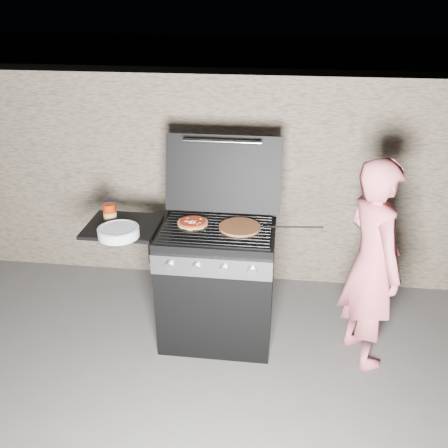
# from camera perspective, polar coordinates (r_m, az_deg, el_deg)

# --- Properties ---
(ground) EXTENTS (50.00, 50.00, 0.00)m
(ground) POSITION_cam_1_polar(r_m,az_deg,el_deg) (3.91, -0.74, -12.59)
(ground) COLOR #4D4943
(stone_wall) EXTENTS (8.00, 0.35, 1.80)m
(stone_wall) POSITION_cam_1_polar(r_m,az_deg,el_deg) (4.39, 1.08, 5.37)
(stone_wall) COLOR #826F55
(stone_wall) RESTS_ON ground
(gas_grill) EXTENTS (1.34, 0.79, 0.91)m
(gas_grill) POSITION_cam_1_polar(r_m,az_deg,el_deg) (3.69, -4.66, -6.69)
(gas_grill) COLOR black
(gas_grill) RESTS_ON ground
(pizza_topped) EXTENTS (0.27, 0.27, 0.02)m
(pizza_topped) POSITION_cam_1_polar(r_m,az_deg,el_deg) (3.50, -3.60, 0.21)
(pizza_topped) COLOR #C58247
(pizza_topped) RESTS_ON gas_grill
(pizza_plain) EXTENTS (0.35, 0.35, 0.02)m
(pizza_plain) POSITION_cam_1_polar(r_m,az_deg,el_deg) (3.43, 1.81, -0.35)
(pizza_plain) COLOR #BF6936
(pizza_plain) RESTS_ON gas_grill
(sauce_jar) EXTENTS (0.11, 0.11, 0.14)m
(sauce_jar) POSITION_cam_1_polar(r_m,az_deg,el_deg) (3.60, -12.92, 1.23)
(sauce_jar) COLOR maroon
(sauce_jar) RESTS_ON gas_grill
(blue_carton) EXTENTS (0.07, 0.05, 0.13)m
(blue_carton) POSITION_cam_1_polar(r_m,az_deg,el_deg) (3.67, -12.92, 1.62)
(blue_carton) COLOR #0C1EA2
(blue_carton) RESTS_ON gas_grill
(plate_stack) EXTENTS (0.34, 0.34, 0.06)m
(plate_stack) POSITION_cam_1_polar(r_m,az_deg,el_deg) (3.40, -11.96, -0.91)
(plate_stack) COLOR silver
(plate_stack) RESTS_ON gas_grill
(person) EXTENTS (0.54, 0.64, 1.49)m
(person) POSITION_cam_1_polar(r_m,az_deg,el_deg) (3.47, 16.52, -4.47)
(person) COLOR #E36572
(person) RESTS_ON ground
(tongs) EXTENTS (0.41, 0.12, 0.08)m
(tongs) POSITION_cam_1_polar(r_m,az_deg,el_deg) (3.38, 7.79, -0.38)
(tongs) COLOR black
(tongs) RESTS_ON gas_grill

